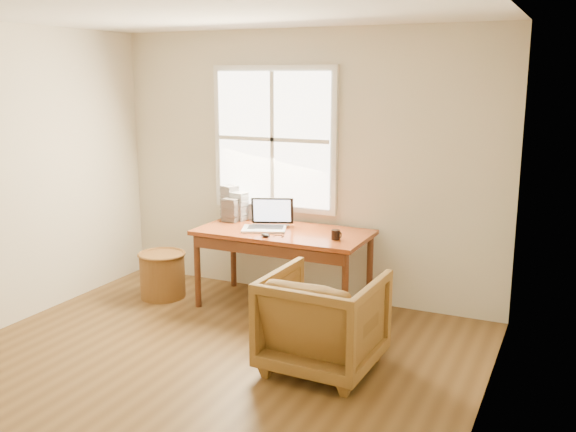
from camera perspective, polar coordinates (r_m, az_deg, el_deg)
name	(u,v)px	position (r m, az deg, el deg)	size (l,w,h in m)	color
room_shell	(178,201)	(4.47, -9.72, 1.33)	(4.04, 4.54, 2.64)	brown
desk	(283,233)	(5.97, -0.40, -1.48)	(1.60, 0.80, 0.04)	brown
armchair	(323,321)	(4.84, 3.15, -9.30)	(0.80, 0.83, 0.75)	brown
wicker_stool	(162,275)	(6.51, -11.09, -5.21)	(0.44, 0.44, 0.44)	brown
laptop	(264,216)	(5.95, -2.14, 0.04)	(0.37, 0.39, 0.28)	#BBBDC3
mouse	(266,235)	(5.73, -2.01, -1.72)	(0.10, 0.06, 0.03)	black
coffee_mug	(336,235)	(5.64, 4.25, -1.67)	(0.08, 0.08, 0.09)	black
cd_stack_a	(239,206)	(6.39, -4.37, 0.87)	(0.14, 0.13, 0.28)	silver
cd_stack_b	(232,210)	(6.34, -5.03, 0.55)	(0.15, 0.13, 0.23)	#28282D
cd_stack_c	(230,202)	(6.49, -5.19, 1.28)	(0.15, 0.13, 0.33)	#A7AAB5
cd_stack_d	(256,212)	(6.40, -2.83, 0.40)	(0.13, 0.11, 0.17)	silver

